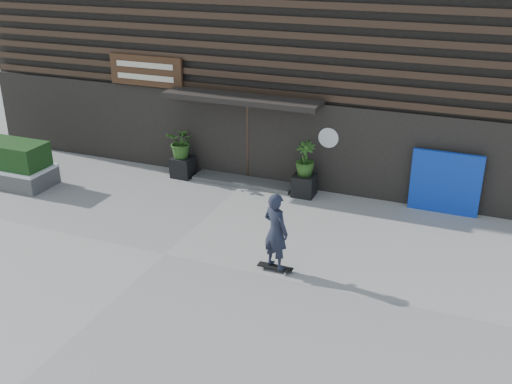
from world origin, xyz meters
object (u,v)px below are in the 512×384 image
at_px(blue_tarp, 445,183).
at_px(skateboarder, 276,231).
at_px(planter_pot_left, 183,167).
at_px(planter_pot_right, 304,185).

relative_size(blue_tarp, skateboarder, 0.98).
relative_size(planter_pot_left, planter_pot_right, 1.00).
xyz_separation_m(blue_tarp, skateboarder, (-3.01, -4.42, 0.12)).
bearing_deg(skateboarder, planter_pot_right, 99.30).
distance_m(planter_pot_left, planter_pot_right, 3.80).
height_order(blue_tarp, skateboarder, skateboarder).
bearing_deg(planter_pot_left, planter_pot_right, 0.00).
height_order(planter_pot_left, skateboarder, skateboarder).
bearing_deg(blue_tarp, planter_pot_left, -177.01).
bearing_deg(planter_pot_right, blue_tarp, 4.65).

